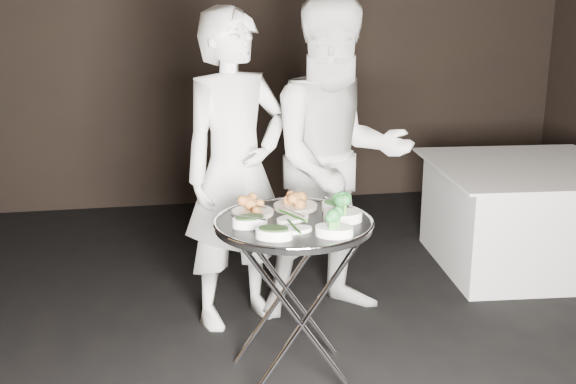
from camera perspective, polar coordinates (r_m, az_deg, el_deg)
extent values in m
cube|color=black|center=(6.50, -4.08, 12.14)|extent=(6.00, 0.05, 3.00)
cylinder|color=silver|center=(3.42, 1.10, -10.46)|extent=(0.56, 0.03, 0.83)
cylinder|color=silver|center=(3.42, 1.10, -10.46)|extent=(0.56, 0.03, 0.83)
cylinder|color=silver|center=(3.81, -0.18, -7.60)|extent=(0.56, 0.03, 0.83)
cylinder|color=silver|center=(3.81, -0.18, -7.60)|extent=(0.56, 0.03, 0.83)
cylinder|color=silver|center=(3.44, -3.49, -3.40)|extent=(0.02, 0.48, 0.02)
cylinder|color=silver|center=(3.52, 4.27, -2.94)|extent=(0.02, 0.48, 0.02)
cylinder|color=black|center=(3.46, 0.44, -2.59)|extent=(0.75, 0.75, 0.03)
torus|color=silver|center=(3.45, 0.44, -2.34)|extent=(0.77, 0.77, 0.02)
cylinder|color=beige|center=(3.57, -2.81, -1.60)|extent=(0.21, 0.21, 0.02)
cylinder|color=beige|center=(3.65, 0.59, -1.14)|extent=(0.22, 0.22, 0.02)
cylinder|color=white|center=(3.62, 3.63, -1.15)|extent=(0.12, 0.12, 0.04)
cylinder|color=silver|center=(3.56, -2.88, -0.97)|extent=(0.12, 0.15, 0.01)
cylinder|color=silver|center=(3.65, 0.61, -0.56)|extent=(0.06, 0.18, 0.01)
cylinder|color=silver|center=(3.61, 3.65, -0.77)|extent=(0.06, 0.18, 0.01)
cylinder|color=silver|center=(3.36, -3.10, -2.03)|extent=(0.16, 0.11, 0.01)
cylinder|color=silver|center=(3.44, 4.20, -1.63)|extent=(0.11, 0.15, 0.01)
cylinder|color=silver|center=(3.45, 0.41, -1.53)|extent=(0.08, 0.17, 0.01)
imported|color=white|center=(4.12, -4.16, 1.68)|extent=(0.79, 0.68, 1.83)
imported|color=white|center=(4.22, 3.94, 2.48)|extent=(1.00, 0.82, 1.90)
cube|color=white|center=(5.35, 18.11, -1.93)|extent=(1.14, 1.14, 0.72)
cube|color=white|center=(5.26, 18.46, 1.88)|extent=(1.29, 1.29, 0.02)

